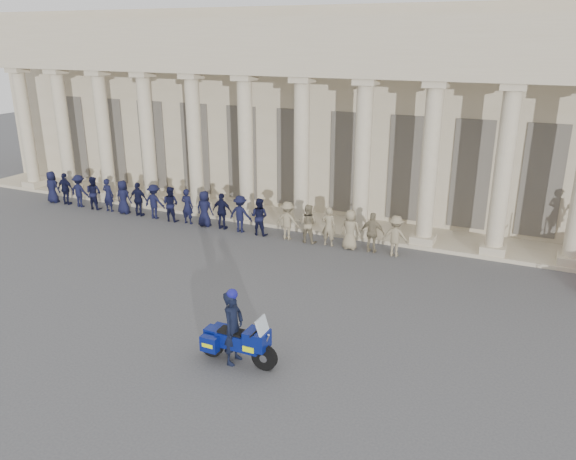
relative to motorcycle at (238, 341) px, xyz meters
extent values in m
plane|color=#454548|center=(-1.44, 2.28, -0.61)|extent=(90.00, 90.00, 0.00)
cube|color=tan|center=(-1.44, 17.28, 3.89)|extent=(40.00, 10.00, 9.00)
cube|color=tan|center=(-1.44, 11.08, -0.53)|extent=(40.00, 2.60, 0.15)
cube|color=tan|center=(-1.44, 10.28, 6.18)|extent=(35.80, 1.00, 1.00)
cube|color=tan|center=(-1.44, 10.28, 7.28)|extent=(35.80, 1.00, 1.20)
cube|color=tan|center=(-18.34, 10.28, -0.31)|extent=(0.90, 0.90, 0.30)
cylinder|color=tan|center=(-18.34, 10.28, 2.64)|extent=(0.64, 0.64, 5.60)
cube|color=tan|center=(-18.34, 10.28, 5.56)|extent=(0.85, 0.85, 0.24)
cube|color=tan|center=(-15.74, 10.28, -0.31)|extent=(0.90, 0.90, 0.30)
cylinder|color=tan|center=(-15.74, 10.28, 2.64)|extent=(0.64, 0.64, 5.60)
cube|color=tan|center=(-15.74, 10.28, 5.56)|extent=(0.85, 0.85, 0.24)
cube|color=tan|center=(-13.14, 10.28, -0.31)|extent=(0.90, 0.90, 0.30)
cylinder|color=tan|center=(-13.14, 10.28, 2.64)|extent=(0.64, 0.64, 5.60)
cube|color=tan|center=(-13.14, 10.28, 5.56)|extent=(0.85, 0.85, 0.24)
cube|color=tan|center=(-10.54, 10.28, -0.31)|extent=(0.90, 0.90, 0.30)
cylinder|color=tan|center=(-10.54, 10.28, 2.64)|extent=(0.64, 0.64, 5.60)
cube|color=tan|center=(-10.54, 10.28, 5.56)|extent=(0.85, 0.85, 0.24)
cube|color=tan|center=(-7.94, 10.28, -0.31)|extent=(0.90, 0.90, 0.30)
cylinder|color=tan|center=(-7.94, 10.28, 2.64)|extent=(0.64, 0.64, 5.60)
cube|color=tan|center=(-7.94, 10.28, 5.56)|extent=(0.85, 0.85, 0.24)
cube|color=tan|center=(-5.34, 10.28, -0.31)|extent=(0.90, 0.90, 0.30)
cylinder|color=tan|center=(-5.34, 10.28, 2.64)|extent=(0.64, 0.64, 5.60)
cube|color=tan|center=(-5.34, 10.28, 5.56)|extent=(0.85, 0.85, 0.24)
cube|color=tan|center=(-2.74, 10.28, -0.31)|extent=(0.90, 0.90, 0.30)
cylinder|color=tan|center=(-2.74, 10.28, 2.64)|extent=(0.64, 0.64, 5.60)
cube|color=tan|center=(-2.74, 10.28, 5.56)|extent=(0.85, 0.85, 0.24)
cube|color=tan|center=(-0.14, 10.28, -0.31)|extent=(0.90, 0.90, 0.30)
cylinder|color=tan|center=(-0.14, 10.28, 2.64)|extent=(0.64, 0.64, 5.60)
cube|color=tan|center=(-0.14, 10.28, 5.56)|extent=(0.85, 0.85, 0.24)
cube|color=tan|center=(2.46, 10.28, -0.31)|extent=(0.90, 0.90, 0.30)
cylinder|color=tan|center=(2.46, 10.28, 2.64)|extent=(0.64, 0.64, 5.60)
cube|color=tan|center=(2.46, 10.28, 5.56)|extent=(0.85, 0.85, 0.24)
cube|color=tan|center=(5.06, 10.28, -0.31)|extent=(0.90, 0.90, 0.30)
cylinder|color=tan|center=(5.06, 10.28, 2.64)|extent=(0.64, 0.64, 5.60)
cube|color=tan|center=(5.06, 10.28, 5.56)|extent=(0.85, 0.85, 0.24)
cube|color=tan|center=(7.66, 10.28, -0.31)|extent=(0.90, 0.90, 0.30)
cube|color=black|center=(-17.04, 12.30, 1.94)|extent=(1.30, 0.12, 4.20)
cube|color=black|center=(-14.44, 12.30, 1.94)|extent=(1.30, 0.12, 4.20)
cube|color=black|center=(-11.84, 12.30, 1.94)|extent=(1.30, 0.12, 4.20)
cube|color=black|center=(-9.24, 12.30, 1.94)|extent=(1.30, 0.12, 4.20)
cube|color=black|center=(-6.64, 12.30, 1.94)|extent=(1.30, 0.12, 4.20)
cube|color=black|center=(-4.04, 12.30, 1.94)|extent=(1.30, 0.12, 4.20)
cube|color=black|center=(-1.44, 12.30, 1.94)|extent=(1.30, 0.12, 4.20)
cube|color=black|center=(1.16, 12.30, 1.94)|extent=(1.30, 0.12, 4.20)
cube|color=black|center=(3.76, 12.30, 1.94)|extent=(1.30, 0.12, 4.20)
cube|color=black|center=(6.36, 12.30, 1.94)|extent=(1.30, 0.12, 4.20)
imported|color=black|center=(-15.41, 8.79, 0.18)|extent=(0.76, 0.50, 1.57)
imported|color=black|center=(-14.53, 8.79, 0.18)|extent=(0.92, 0.38, 1.57)
imported|color=black|center=(-13.65, 8.79, 0.18)|extent=(1.01, 0.58, 1.57)
imported|color=black|center=(-12.77, 8.79, 0.18)|extent=(0.76, 0.59, 1.57)
imported|color=black|center=(-11.89, 8.79, 0.18)|extent=(0.57, 0.37, 1.57)
imported|color=black|center=(-11.01, 8.79, 0.18)|extent=(0.76, 0.50, 1.57)
imported|color=black|center=(-10.13, 8.79, 0.18)|extent=(0.92, 0.38, 1.57)
imported|color=black|center=(-9.25, 8.79, 0.18)|extent=(1.01, 0.58, 1.57)
imported|color=black|center=(-8.37, 8.79, 0.18)|extent=(0.76, 0.59, 1.57)
imported|color=black|center=(-7.49, 8.79, 0.18)|extent=(0.57, 0.37, 1.57)
imported|color=black|center=(-6.61, 8.79, 0.18)|extent=(0.76, 0.50, 1.57)
imported|color=black|center=(-5.73, 8.79, 0.18)|extent=(0.92, 0.38, 1.57)
imported|color=black|center=(-4.85, 8.79, 0.18)|extent=(1.01, 0.58, 1.57)
imported|color=black|center=(-3.97, 8.79, 0.18)|extent=(0.76, 0.59, 1.57)
imported|color=#82755A|center=(-2.69, 8.79, 0.18)|extent=(1.01, 0.58, 1.57)
imported|color=#82755A|center=(-1.81, 8.79, 0.18)|extent=(0.76, 0.59, 1.57)
imported|color=#82755A|center=(-0.93, 8.79, 0.18)|extent=(0.57, 0.37, 1.57)
imported|color=#82755A|center=(-0.04, 8.79, 0.18)|extent=(0.76, 0.50, 1.57)
imported|color=#82755A|center=(0.84, 8.79, 0.18)|extent=(0.92, 0.38, 1.57)
imported|color=#82755A|center=(1.72, 8.79, 0.18)|extent=(1.01, 0.58, 1.57)
cylinder|color=black|center=(0.74, 0.00, -0.27)|extent=(0.67, 0.14, 0.67)
cylinder|color=black|center=(-0.78, 0.00, -0.27)|extent=(0.67, 0.14, 0.67)
cube|color=navy|center=(0.03, 0.00, 0.02)|extent=(1.16, 0.42, 0.38)
cube|color=navy|center=(0.54, 0.00, 0.18)|extent=(0.56, 0.53, 0.45)
cube|color=silver|center=(0.54, 0.00, -0.05)|extent=(0.22, 0.30, 0.12)
cube|color=#B2BFCC|center=(0.71, 0.00, 0.52)|extent=(0.21, 0.46, 0.54)
cube|color=black|center=(-0.17, 0.00, 0.22)|extent=(0.66, 0.34, 0.10)
cube|color=navy|center=(-0.73, 0.00, 0.10)|extent=(0.35, 0.34, 0.22)
cube|color=navy|center=(-0.62, -0.33, -0.05)|extent=(0.45, 0.22, 0.40)
cube|color=#D7EF0C|center=(-0.62, -0.33, -0.05)|extent=(0.30, 0.24, 0.10)
cube|color=navy|center=(-0.63, 0.32, -0.05)|extent=(0.45, 0.22, 0.40)
cube|color=#D7EF0C|center=(-0.63, 0.32, -0.05)|extent=(0.30, 0.24, 0.10)
cylinder|color=silver|center=(-0.47, 0.24, -0.30)|extent=(0.61, 0.10, 0.10)
cylinder|color=black|center=(0.54, 0.00, 0.42)|extent=(0.04, 0.71, 0.04)
imported|color=black|center=(-0.12, 0.00, 0.35)|extent=(0.46, 0.70, 1.92)
sphere|color=navy|center=(-0.12, 0.00, 1.26)|extent=(0.28, 0.28, 0.28)
camera|label=1|loc=(6.25, -10.62, 7.17)|focal=35.00mm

